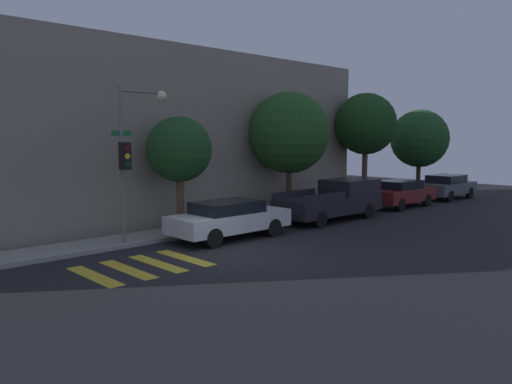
# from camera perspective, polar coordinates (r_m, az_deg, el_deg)

# --- Properties ---
(ground_plane) EXTENTS (60.00, 60.00, 0.00)m
(ground_plane) POSITION_cam_1_polar(r_m,az_deg,el_deg) (15.72, -2.15, -7.19)
(ground_plane) COLOR black
(sidewalk) EXTENTS (26.00, 1.77, 0.14)m
(sidewalk) POSITION_cam_1_polar(r_m,az_deg,el_deg) (18.89, -10.41, -4.78)
(sidewalk) COLOR gray
(sidewalk) RESTS_ON ground
(building_row) EXTENTS (26.00, 6.00, 7.41)m
(building_row) POSITION_cam_1_polar(r_m,az_deg,el_deg) (22.26, -16.68, 6.13)
(building_row) COLOR gray
(building_row) RESTS_ON ground
(crosswalk) EXTENTS (3.37, 2.60, 0.00)m
(crosswalk) POSITION_cam_1_polar(r_m,az_deg,el_deg) (14.69, -12.82, -8.28)
(crosswalk) COLOR gold
(crosswalk) RESTS_ON ground
(traffic_light_pole) EXTENTS (2.10, 0.56, 5.33)m
(traffic_light_pole) POSITION_cam_1_polar(r_m,az_deg,el_deg) (17.09, -13.89, 5.43)
(traffic_light_pole) COLOR slate
(traffic_light_pole) RESTS_ON ground
(sedan_near_corner) EXTENTS (4.58, 1.87, 1.38)m
(sedan_near_corner) POSITION_cam_1_polar(r_m,az_deg,el_deg) (18.07, -3.08, -3.02)
(sedan_near_corner) COLOR silver
(sedan_near_corner) RESTS_ON ground
(pickup_truck) EXTENTS (5.45, 1.96, 1.74)m
(pickup_truck) POSITION_cam_1_polar(r_m,az_deg,el_deg) (22.51, 8.94, -0.90)
(pickup_truck) COLOR black
(pickup_truck) RESTS_ON ground
(sedan_middle) EXTENTS (4.31, 1.75, 1.42)m
(sedan_middle) POSITION_cam_1_polar(r_m,az_deg,el_deg) (27.21, 16.21, -0.10)
(sedan_middle) COLOR maroon
(sedan_middle) RESTS_ON ground
(sedan_far_end) EXTENTS (4.26, 1.84, 1.44)m
(sedan_far_end) POSITION_cam_1_polar(r_m,az_deg,el_deg) (31.81, 20.96, 0.63)
(sedan_far_end) COLOR #4C5156
(sedan_far_end) RESTS_ON ground
(tree_near_corner) EXTENTS (2.46, 2.46, 4.44)m
(tree_near_corner) POSITION_cam_1_polar(r_m,az_deg,el_deg) (18.99, -8.75, 4.78)
(tree_near_corner) COLOR brown
(tree_near_corner) RESTS_ON ground
(tree_midblock) EXTENTS (3.72, 3.72, 5.73)m
(tree_midblock) POSITION_cam_1_polar(r_m,az_deg,el_deg) (23.01, 3.83, 6.76)
(tree_midblock) COLOR #4C3823
(tree_midblock) RESTS_ON ground
(tree_far_end) EXTENTS (3.31, 3.31, 6.04)m
(tree_far_end) POSITION_cam_1_polar(r_m,az_deg,el_deg) (27.79, 12.42, 7.58)
(tree_far_end) COLOR brown
(tree_far_end) RESTS_ON ground
(tree_behind_truck) EXTENTS (3.57, 3.57, 5.38)m
(tree_behind_truck) POSITION_cam_1_polar(r_m,az_deg,el_deg) (32.83, 18.19, 5.81)
(tree_behind_truck) COLOR #4C3823
(tree_behind_truck) RESTS_ON ground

